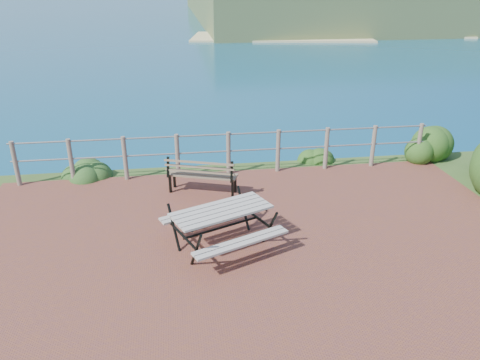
{
  "coord_description": "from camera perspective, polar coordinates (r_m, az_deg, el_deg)",
  "views": [
    {
      "loc": [
        -1.14,
        -6.55,
        4.21
      ],
      "look_at": [
        -0.03,
        1.28,
        0.75
      ],
      "focal_mm": 35.0,
      "sensor_mm": 36.0,
      "label": 1
    }
  ],
  "objects": [
    {
      "name": "safety_railing",
      "position": [
        10.61,
        -1.41,
        3.56
      ],
      "size": [
        9.4,
        0.1,
        1.0
      ],
      "color": "#6B5B4C",
      "rests_on": "ground"
    },
    {
      "name": "ground",
      "position": [
        7.87,
        1.55,
        -8.72
      ],
      "size": [
        10.0,
        7.0,
        0.12
      ],
      "primitive_type": "cube",
      "color": "brown",
      "rests_on": "ground"
    },
    {
      "name": "shrub_right_edge",
      "position": [
        12.61,
        21.42,
        2.42
      ],
      "size": [
        0.97,
        0.97,
        1.39
      ],
      "primitive_type": "ellipsoid",
      "color": "#1F4816",
      "rests_on": "ground"
    },
    {
      "name": "shrub_lip_west",
      "position": [
        11.3,
        -18.22,
        0.49
      ],
      "size": [
        0.8,
        0.8,
        0.55
      ],
      "primitive_type": "ellipsoid",
      "color": "#224D1D",
      "rests_on": "ground"
    },
    {
      "name": "picnic_table",
      "position": [
        7.78,
        -2.25,
        -5.36
      ],
      "size": [
        1.76,
        1.32,
        0.69
      ],
      "rotation": [
        0.0,
        0.0,
        0.4
      ],
      "color": "#9B958B",
      "rests_on": "ground"
    },
    {
      "name": "park_bench",
      "position": [
        9.7,
        -4.62,
        1.3
      ],
      "size": [
        1.49,
        0.82,
        0.82
      ],
      "rotation": [
        0.0,
        0.0,
        -0.34
      ],
      "color": "brown",
      "rests_on": "ground"
    },
    {
      "name": "shrub_lip_east",
      "position": [
        11.77,
        9.42,
        2.33
      ],
      "size": [
        0.78,
        0.78,
        0.53
      ],
      "primitive_type": "ellipsoid",
      "color": "#1F4816",
      "rests_on": "ground"
    }
  ]
}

